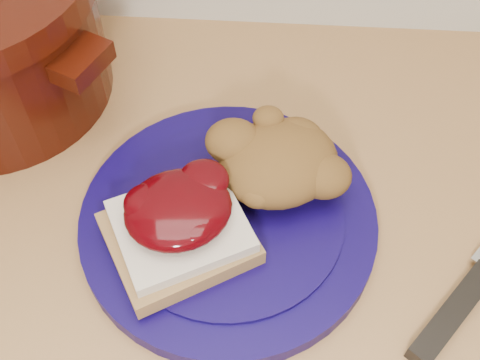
{
  "coord_description": "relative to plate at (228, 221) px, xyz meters",
  "views": [
    {
      "loc": [
        -0.01,
        1.18,
        1.4
      ],
      "look_at": [
        -0.03,
        1.51,
        0.95
      ],
      "focal_mm": 45.0,
      "sensor_mm": 36.0,
      "label": 1
    }
  ],
  "objects": [
    {
      "name": "plate",
      "position": [
        0.0,
        0.0,
        0.0
      ],
      "size": [
        0.38,
        0.38,
        0.02
      ],
      "primitive_type": "cylinder",
      "rotation": [
        0.0,
        0.0,
        0.43
      ],
      "color": "#0C043D",
      "rests_on": "wood_countertop"
    },
    {
      "name": "sandwich",
      "position": [
        -0.04,
        -0.03,
        0.04
      ],
      "size": [
        0.16,
        0.15,
        0.06
      ],
      "rotation": [
        0.0,
        0.0,
        0.43
      ],
      "color": "olive",
      "rests_on": "plate"
    },
    {
      "name": "stuffing_mound",
      "position": [
        0.04,
        0.04,
        0.04
      ],
      "size": [
        0.15,
        0.14,
        0.06
      ],
      "primitive_type": "ellipsoid",
      "rotation": [
        0.0,
        0.0,
        0.43
      ],
      "color": "brown",
      "rests_on": "plate"
    },
    {
      "name": "chef_knife",
      "position": [
        0.23,
        -0.05,
        -0.0
      ],
      "size": [
        0.22,
        0.26,
        0.02
      ],
      "rotation": [
        0.0,
        0.0,
        0.89
      ],
      "color": "black",
      "rests_on": "wood_countertop"
    }
  ]
}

